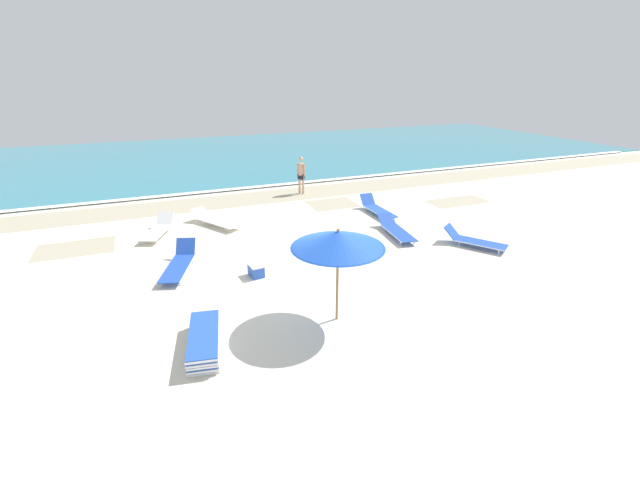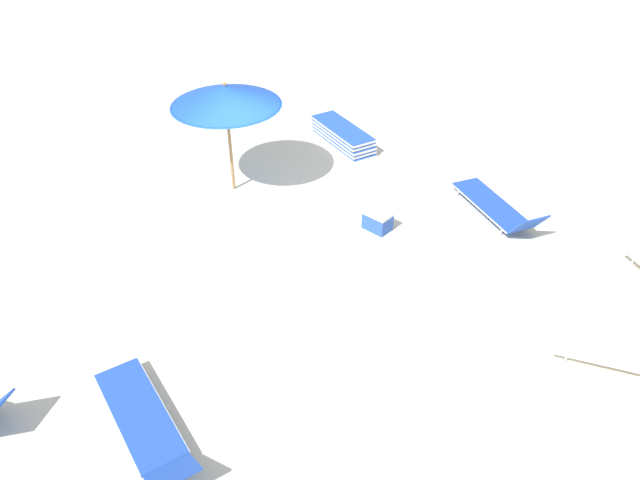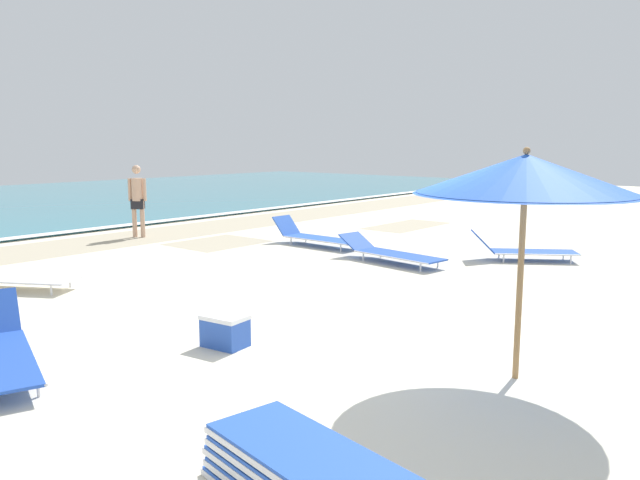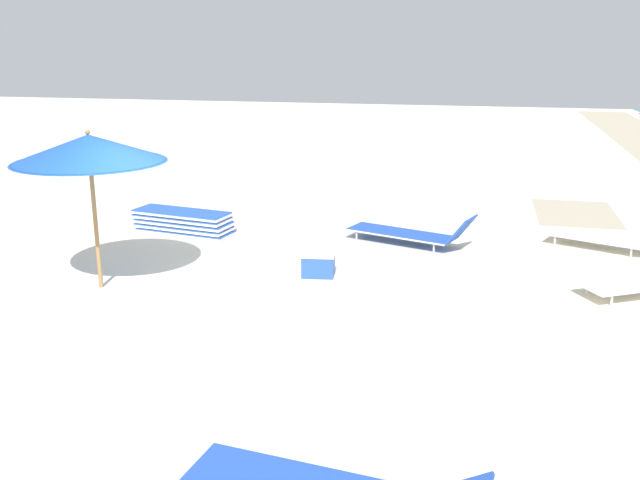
{
  "view_description": "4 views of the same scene",
  "coord_description": "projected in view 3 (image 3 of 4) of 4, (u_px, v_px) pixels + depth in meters",
  "views": [
    {
      "loc": [
        -3.96,
        -9.47,
        5.42
      ],
      "look_at": [
        0.3,
        0.9,
        1.01
      ],
      "focal_mm": 24.0,
      "sensor_mm": 36.0,
      "label": 1
    },
    {
      "loc": [
        5.57,
        7.87,
        6.58
      ],
      "look_at": [
        0.26,
        1.75,
        0.77
      ],
      "focal_mm": 35.0,
      "sensor_mm": 36.0,
      "label": 2
    },
    {
      "loc": [
        -6.06,
        -3.85,
        2.31
      ],
      "look_at": [
        -0.21,
        1.0,
        1.12
      ],
      "focal_mm": 35.0,
      "sensor_mm": 36.0,
      "label": 3
    },
    {
      "loc": [
        8.48,
        3.62,
        3.48
      ],
      "look_at": [
        -0.6,
        1.59,
        0.82
      ],
      "focal_mm": 40.0,
      "sensor_mm": 36.0,
      "label": 4
    }
  ],
  "objects": [
    {
      "name": "ground_plane",
      "position": [
        395.0,
        345.0,
        7.41
      ],
      "size": [
        60.0,
        60.0,
        0.16
      ],
      "color": "beige"
    },
    {
      "name": "beach_umbrella",
      "position": [
        525.0,
        175.0,
        5.87
      ],
      "size": [
        2.1,
        2.1,
        2.27
      ],
      "color": "#9E7547",
      "rests_on": "ground_plane"
    },
    {
      "name": "sun_lounger_under_umbrella",
      "position": [
        315.0,
        236.0,
        14.06
      ],
      "size": [
        0.65,
        2.24,
        0.6
      ],
      "rotation": [
        0.0,
        0.0,
        -0.01
      ],
      "color": "blue",
      "rests_on": "ground_plane"
    },
    {
      "name": "sun_lounger_beside_umbrella",
      "position": [
        522.0,
        250.0,
        12.27
      ],
      "size": [
        1.62,
        2.01,
        0.57
      ],
      "rotation": [
        0.0,
        0.0,
        0.59
      ],
      "color": "blue",
      "rests_on": "ground_plane"
    },
    {
      "name": "sun_lounger_near_water_left",
      "position": [
        6.0,
        276.0,
        9.89
      ],
      "size": [
        1.66,
        2.27,
        0.48
      ],
      "rotation": [
        0.0,
        0.0,
        0.52
      ],
      "color": "white",
      "rests_on": "ground_plane"
    },
    {
      "name": "sun_lounger_mid_beach_pair_a",
      "position": [
        390.0,
        252.0,
        12.07
      ],
      "size": [
        0.91,
        2.37,
        0.46
      ],
      "rotation": [
        0.0,
        0.0,
        -0.14
      ],
      "color": "blue",
      "rests_on": "ground_plane"
    },
    {
      "name": "beachgoer_wading_adult",
      "position": [
        137.0,
        197.0,
        15.18
      ],
      "size": [
        0.32,
        0.38,
        1.76
      ],
      "rotation": [
        0.0,
        0.0,
        5.35
      ],
      "color": "tan",
      "rests_on": "ground_plane"
    },
    {
      "name": "cooler_box",
      "position": [
        225.0,
        330.0,
        7.11
      ],
      "size": [
        0.41,
        0.54,
        0.37
      ],
      "rotation": [
        0.0,
        0.0,
        4.84
      ],
      "color": "blue",
      "rests_on": "ground_plane"
    }
  ]
}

